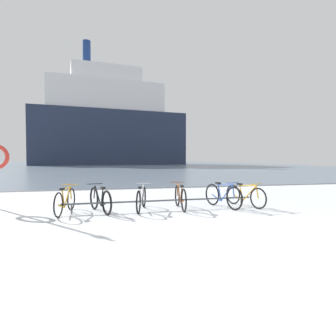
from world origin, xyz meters
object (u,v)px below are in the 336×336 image
Objects in this scene: bicycle_0 at (65,201)px; bicycle_4 at (223,196)px; ferry_ship at (109,125)px; bicycle_3 at (180,197)px; bicycle_5 at (245,196)px; bicycle_2 at (141,199)px; bicycle_1 at (100,200)px.

bicycle_0 is 1.00× the size of bicycle_4.
ferry_ship is (2.61, 60.68, 9.24)m from bicycle_0.
ferry_ship reaches higher than bicycle_3.
bicycle_5 is (2.14, -0.04, -0.01)m from bicycle_3.
ferry_ship is (-2.06, 60.76, 9.23)m from bicycle_4.
bicycle_0 is 1.00× the size of bicycle_2.
bicycle_4 reaches higher than bicycle_1.
bicycle_1 is 0.97× the size of bicycle_3.
bicycle_3 is at bearing -1.65° from bicycle_2.
bicycle_1 reaches higher than bicycle_0.
bicycle_4 is 0.78m from bicycle_5.
bicycle_0 is 61.43m from ferry_ship.
bicycle_4 is (4.67, -0.08, 0.01)m from bicycle_0.
bicycle_3 is (1.18, -0.03, 0.01)m from bicycle_2.
bicycle_3 is (2.37, -0.02, 0.00)m from bicycle_1.
ferry_ship reaches higher than bicycle_5.
bicycle_3 is at bearing -0.50° from bicycle_1.
ferry_ship is at bearing 90.66° from bicycle_3.
bicycle_4 is 0.05× the size of ferry_ship.
bicycle_1 and bicycle_3 have the same top height.
bicycle_5 is at bearing -0.60° from bicycle_0.
bicycle_5 is (3.32, -0.08, -0.00)m from bicycle_2.
ferry_ship is at bearing 89.54° from bicycle_2.
bicycle_1 is 0.98× the size of bicycle_5.
bicycle_0 is 1.04× the size of bicycle_1.
bicycle_0 is at bearing 179.77° from bicycle_3.
bicycle_0 is 0.05× the size of ferry_ship.
bicycle_2 is 61.36m from ferry_ship.
bicycle_5 is (0.78, 0.02, -0.02)m from bicycle_4.
bicycle_0 is 1.01× the size of bicycle_3.
bicycle_5 is 0.05× the size of ferry_ship.
bicycle_1 is 61.39m from ferry_ship.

